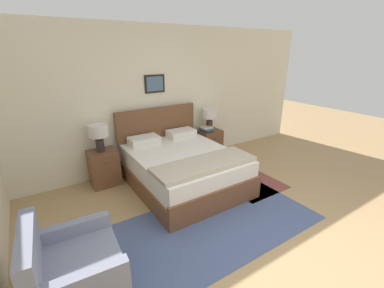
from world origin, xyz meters
name	(u,v)px	position (x,y,z in m)	size (l,w,h in m)	color
ground_plane	(286,265)	(0.00, 0.00, 0.00)	(16.00, 16.00, 0.00)	tan
wall_back	(154,99)	(0.00, 3.14, 1.30)	(7.41, 0.09, 2.60)	beige
area_rug_main	(216,224)	(-0.21, 0.95, 0.00)	(2.71, 1.44, 0.01)	#47567F
area_rug_bedside	(239,176)	(1.00, 1.81, 0.00)	(0.92, 1.58, 0.01)	brown
bed	(183,167)	(-0.02, 2.10, 0.33)	(1.58, 1.95, 1.17)	brown
armchair	(74,275)	(-1.94, 0.77, 0.30)	(0.79, 0.84, 0.85)	gray
nightstand_near_window	(104,168)	(-1.12, 2.86, 0.30)	(0.46, 0.43, 0.59)	brown
nightstand_by_door	(209,143)	(1.08, 2.86, 0.30)	(0.46, 0.43, 0.59)	brown
table_lamp_near_window	(98,133)	(-1.13, 2.87, 0.91)	(0.31, 0.31, 0.45)	#2D2823
table_lamp_by_door	(210,115)	(1.09, 2.87, 0.91)	(0.31, 0.31, 0.45)	#2D2823
book_thick_bottom	(206,131)	(0.98, 2.82, 0.61)	(0.23, 0.24, 0.03)	#232328
book_hardcover_middle	(206,129)	(0.98, 2.82, 0.65)	(0.22, 0.26, 0.04)	#335693
book_novel_upper	(206,127)	(0.98, 2.82, 0.68)	(0.22, 0.21, 0.03)	beige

